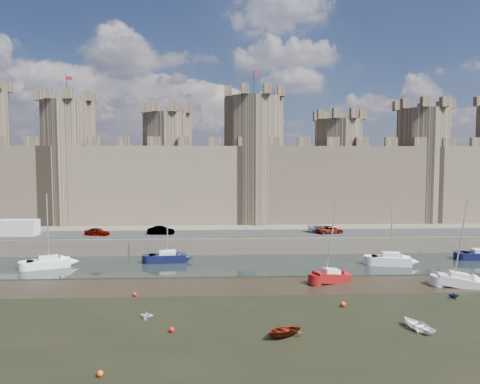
{
  "coord_description": "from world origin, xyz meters",
  "views": [
    {
      "loc": [
        -4.19,
        -31.72,
        13.56
      ],
      "look_at": [
        -1.75,
        22.0,
        9.86
      ],
      "focal_mm": 32.0,
      "sensor_mm": 36.0,
      "label": 1
    }
  ],
  "objects": [
    {
      "name": "castle",
      "position": [
        -0.64,
        48.0,
        11.67
      ],
      "size": [
        108.5,
        11.0,
        29.0
      ],
      "color": "#42382B",
      "rests_on": "quay"
    },
    {
      "name": "dinghy_4",
      "position": [
        0.61,
        0.61,
        0.33
      ],
      "size": [
        3.93,
        3.8,
        0.66
      ],
      "primitive_type": "imported",
      "rotation": [
        1.57,
        0.0,
        5.39
      ],
      "color": "#66160B",
      "rests_on": "ground"
    },
    {
      "name": "buoy_0",
      "position": [
        -8.15,
        1.84,
        0.21
      ],
      "size": [
        0.42,
        0.42,
        0.42
      ],
      "primitive_type": "sphere",
      "color": "#FF0B11",
      "rests_on": "ground"
    },
    {
      "name": "dinghy_2",
      "position": [
        11.8,
        1.52,
        0.3
      ],
      "size": [
        3.04,
        3.48,
        0.6
      ],
      "primitive_type": "imported",
      "rotation": [
        1.57,
        0.0,
        3.54
      ],
      "color": "white",
      "rests_on": "ground"
    },
    {
      "name": "sailboat_0",
      "position": [
        -26.31,
        23.46,
        0.76
      ],
      "size": [
        5.49,
        3.76,
        9.56
      ],
      "rotation": [
        0.0,
        0.0,
        0.38
      ],
      "color": "white",
      "rests_on": "ground"
    },
    {
      "name": "sailboat_5",
      "position": [
        21.93,
        13.12,
        0.7
      ],
      "size": [
        4.74,
        2.87,
        9.58
      ],
      "rotation": [
        0.0,
        0.0,
        -0.28
      ],
      "color": "silver",
      "rests_on": "ground"
    },
    {
      "name": "sailboat_2",
      "position": [
        18.17,
        22.75,
        0.84
      ],
      "size": [
        5.26,
        3.03,
        10.67
      ],
      "rotation": [
        0.0,
        0.0,
        -0.24
      ],
      "color": "white",
      "rests_on": "ground"
    },
    {
      "name": "sailboat_1",
      "position": [
        -11.4,
        25.85,
        0.79
      ],
      "size": [
        5.11,
        2.42,
        9.89
      ],
      "rotation": [
        0.0,
        0.0,
        0.1
      ],
      "color": "black",
      "rests_on": "ground"
    },
    {
      "name": "seaweed_patch",
      "position": [
        0.0,
        -6.0,
        0.01
      ],
      "size": [
        70.0,
        34.0,
        0.01
      ],
      "primitive_type": "cube",
      "color": "black",
      "rests_on": "ground"
    },
    {
      "name": "van",
      "position": [
        -34.7,
        33.5,
        3.74
      ],
      "size": [
        5.75,
        2.43,
        2.48
      ],
      "primitive_type": "cube",
      "rotation": [
        0.0,
        0.0,
        -0.03
      ],
      "color": "silver",
      "rests_on": "quay"
    },
    {
      "name": "buoy_1",
      "position": [
        -12.96,
        11.26,
        0.21
      ],
      "size": [
        0.41,
        0.41,
        0.41
      ],
      "primitive_type": "sphere",
      "color": "#FF0B12",
      "rests_on": "ground"
    },
    {
      "name": "dinghy_3",
      "position": [
        -10.66,
        4.95,
        0.31
      ],
      "size": [
        1.42,
        1.31,
        0.63
      ],
      "primitive_type": "imported",
      "rotation": [
        1.57,
        0.0,
        1.3
      ],
      "color": "white",
      "rests_on": "ground"
    },
    {
      "name": "buoy_4",
      "position": [
        -11.87,
        -5.11,
        0.21
      ],
      "size": [
        0.41,
        0.41,
        0.41
      ],
      "primitive_type": "sphere",
      "color": "#FF440B",
      "rests_on": "ground"
    },
    {
      "name": "car_0",
      "position": [
        -22.87,
        33.19,
        3.13
      ],
      "size": [
        3.94,
        2.34,
        1.26
      ],
      "primitive_type": "imported",
      "rotation": [
        0.0,
        0.0,
        1.32
      ],
      "color": "gray",
      "rests_on": "quay"
    },
    {
      "name": "water_channel",
      "position": [
        0.0,
        24.0,
        0.04
      ],
      "size": [
        160.0,
        12.0,
        0.08
      ],
      "primitive_type": "cube",
      "color": "black",
      "rests_on": "ground"
    },
    {
      "name": "buoy_3",
      "position": [
        7.29,
        7.19,
        0.25
      ],
      "size": [
        0.5,
        0.5,
        0.5
      ],
      "primitive_type": "sphere",
      "color": "#FF2B0B",
      "rests_on": "ground"
    },
    {
      "name": "road",
      "position": [
        0.0,
        34.0,
        2.55
      ],
      "size": [
        160.0,
        7.0,
        0.1
      ],
      "primitive_type": "cube",
      "color": "black",
      "rests_on": "quay"
    },
    {
      "name": "ground",
      "position": [
        0.0,
        0.0,
        0.0
      ],
      "size": [
        160.0,
        160.0,
        0.0
      ],
      "primitive_type": "plane",
      "color": "black",
      "rests_on": "ground"
    },
    {
      "name": "car_1",
      "position": [
        -13.37,
        33.69,
        3.17
      ],
      "size": [
        4.13,
        1.7,
        1.33
      ],
      "primitive_type": "imported",
      "rotation": [
        0.0,
        0.0,
        1.5
      ],
      "color": "gray",
      "rests_on": "quay"
    },
    {
      "name": "car_2",
      "position": [
        11.66,
        34.09,
        3.12
      ],
      "size": [
        4.62,
        3.0,
        1.25
      ],
      "primitive_type": "imported",
      "rotation": [
        0.0,
        0.0,
        1.25
      ],
      "color": "gray",
      "rests_on": "quay"
    },
    {
      "name": "car_3",
      "position": [
        12.8,
        33.53,
        3.1
      ],
      "size": [
        4.65,
        2.93,
        1.2
      ],
      "primitive_type": "imported",
      "rotation": [
        0.0,
        0.0,
        1.8
      ],
      "color": "gray",
      "rests_on": "quay"
    },
    {
      "name": "sailboat_4",
      "position": [
        8.32,
        15.43,
        0.73
      ],
      "size": [
        4.53,
        2.98,
        9.87
      ],
      "rotation": [
        0.0,
        0.0,
        0.35
      ],
      "color": "maroon",
      "rests_on": "ground"
    },
    {
      "name": "quay",
      "position": [
        0.0,
        60.0,
        1.25
      ],
      "size": [
        160.0,
        60.0,
        2.5
      ],
      "primitive_type": "cube",
      "color": "#4C443A",
      "rests_on": "ground"
    },
    {
      "name": "dinghy_7",
      "position": [
        19.08,
        9.18,
        0.3
      ],
      "size": [
        1.23,
        1.09,
        0.6
      ],
      "primitive_type": "imported",
      "rotation": [
        1.57,
        0.0,
        1.46
      ],
      "color": "black",
      "rests_on": "ground"
    }
  ]
}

